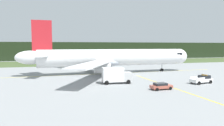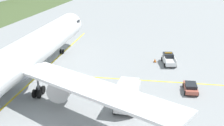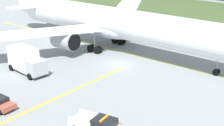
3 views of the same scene
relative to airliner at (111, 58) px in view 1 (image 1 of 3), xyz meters
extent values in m
plane|color=gray|center=(4.53, -5.23, -4.66)|extent=(320.00, 320.00, 0.00)
cube|color=#44562F|center=(4.53, 41.62, -4.64)|extent=(320.00, 30.74, 0.04)
cube|color=black|center=(4.53, 64.82, 0.54)|extent=(288.00, 7.76, 10.40)
cube|color=yellow|center=(0.84, 0.03, -4.66)|extent=(69.50, 2.92, 0.01)
cube|color=yellow|center=(6.61, -23.41, -4.66)|extent=(1.62, 35.05, 0.01)
cylinder|color=white|center=(0.84, 0.03, 0.14)|extent=(43.61, 6.57, 4.94)
ellipsoid|color=white|center=(23.54, 0.89, 0.14)|extent=(5.61, 5.14, 4.94)
ellipsoid|color=white|center=(-22.35, -0.84, 0.51)|extent=(8.03, 4.00, 3.70)
ellipsoid|color=silver|center=(-1.33, -0.05, -1.22)|extent=(10.21, 5.56, 2.71)
cube|color=black|center=(22.36, 0.84, 1.00)|extent=(1.98, 4.75, 0.70)
cube|color=white|center=(-8.33, 12.22, -0.48)|extent=(16.00, 22.04, 0.35)
cylinder|color=#B4B4B4|center=(-4.90, 7.40, -1.95)|extent=(4.14, 3.03, 2.88)
cylinder|color=black|center=(-2.84, 7.47, -1.95)|extent=(0.22, 2.65, 2.65)
cube|color=white|center=(-7.39, -12.82, -0.48)|extent=(14.66, 22.59, 0.35)
cylinder|color=#B4B4B4|center=(-4.33, -7.74, -1.95)|extent=(4.14, 3.03, 2.88)
cylinder|color=black|center=(-2.27, -7.67, -1.95)|extent=(0.22, 2.65, 2.65)
cube|color=red|center=(-19.32, -0.73, 5.80)|extent=(5.20, 0.64, 9.35)
cube|color=white|center=(-19.95, 2.85, 1.00)|extent=(5.17, 7.42, 0.28)
cube|color=white|center=(-19.68, -4.34, 1.00)|extent=(4.75, 7.36, 0.28)
cylinder|color=gray|center=(17.35, 0.65, -3.05)|extent=(0.20, 0.20, 2.33)
cylinder|color=black|center=(17.34, 0.91, -4.21)|extent=(0.91, 0.25, 0.90)
cylinder|color=black|center=(17.36, 0.39, -4.21)|extent=(0.91, 0.25, 0.90)
cylinder|color=gray|center=(-2.45, 3.12, -2.90)|extent=(0.28, 0.28, 2.33)
cylinder|color=black|center=(-1.74, 2.79, -4.06)|extent=(1.21, 0.34, 1.20)
cylinder|color=black|center=(-1.76, 3.49, -4.06)|extent=(1.21, 0.34, 1.20)
cylinder|color=black|center=(-3.14, 2.74, -4.06)|extent=(1.21, 0.34, 1.20)
cylinder|color=black|center=(-3.16, 3.44, -4.06)|extent=(1.21, 0.34, 1.20)
cylinder|color=gray|center=(-2.21, -3.29, -2.90)|extent=(0.28, 0.28, 2.33)
cylinder|color=black|center=(-1.52, -2.92, -4.06)|extent=(1.21, 0.34, 1.20)
cylinder|color=black|center=(-1.49, -3.62, -4.06)|extent=(1.21, 0.34, 1.20)
cylinder|color=black|center=(-2.92, -2.97, -4.06)|extent=(1.21, 0.34, 1.20)
cylinder|color=black|center=(-2.89, -3.67, -4.06)|extent=(1.21, 0.34, 1.20)
cube|color=white|center=(15.17, -20.93, -3.93)|extent=(5.49, 2.88, 0.70)
cube|color=black|center=(16.09, -20.75, -3.23)|extent=(2.39, 2.13, 0.70)
cube|color=white|center=(13.77, -20.28, -3.36)|extent=(2.48, 0.57, 0.45)
cube|color=white|center=(14.11, -22.06, -3.36)|extent=(2.48, 0.57, 0.45)
cube|color=orange|center=(16.09, -20.75, -2.80)|extent=(0.45, 1.36, 0.16)
cylinder|color=black|center=(16.72, -19.63, -4.28)|extent=(0.79, 0.38, 0.76)
cylinder|color=black|center=(17.10, -21.55, -4.28)|extent=(0.79, 0.38, 0.76)
cylinder|color=black|center=(13.24, -20.31, -4.28)|extent=(0.79, 0.38, 0.76)
cylinder|color=black|center=(13.61, -22.23, -4.28)|extent=(0.79, 0.38, 0.76)
cube|color=silver|center=(-0.49, -16.18, -3.21)|extent=(2.01, 2.49, 2.00)
cube|color=white|center=(-3.72, -16.02, -2.67)|extent=(4.68, 2.62, 3.08)
cylinder|color=#99999E|center=(-2.81, -16.07, -4.30)|extent=(0.77, 0.14, 1.04)
cylinder|color=#99999E|center=(-4.63, -15.98, -4.30)|extent=(0.77, 0.14, 1.04)
cylinder|color=black|center=(-0.43, -14.98, -4.21)|extent=(0.91, 0.30, 0.90)
cylinder|color=black|center=(-0.54, -17.38, -4.21)|extent=(0.91, 0.30, 0.90)
cylinder|color=black|center=(-5.26, -14.75, -4.21)|extent=(0.91, 0.30, 0.90)
cylinder|color=black|center=(-5.38, -17.14, -4.21)|extent=(0.91, 0.30, 0.90)
cube|color=#AC5444|center=(3.58, -24.32, -4.09)|extent=(4.21, 2.02, 0.55)
cube|color=black|center=(3.38, -24.33, -3.59)|extent=(2.39, 1.69, 0.45)
cylinder|color=black|center=(4.95, -23.33, -4.36)|extent=(0.61, 0.22, 0.60)
cylinder|color=black|center=(5.07, -25.12, -4.36)|extent=(0.61, 0.22, 0.60)
cylinder|color=black|center=(2.09, -23.52, -4.36)|extent=(0.61, 0.22, 0.60)
cylinder|color=black|center=(2.21, -25.31, -4.36)|extent=(0.61, 0.22, 0.60)
cube|color=black|center=(15.74, -18.38, -4.65)|extent=(0.59, 0.59, 0.03)
cone|color=orange|center=(15.74, -18.38, -4.28)|extent=(0.45, 0.45, 0.71)
camera|label=1|loc=(-15.26, -58.69, 3.64)|focal=32.61mm
camera|label=2|loc=(-37.40, -21.04, 13.45)|focal=47.52mm
camera|label=3|loc=(34.31, -40.25, 12.45)|focal=52.48mm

